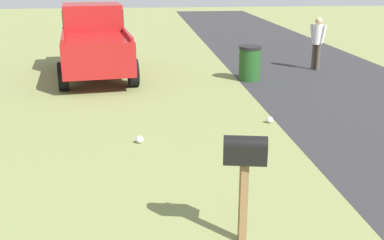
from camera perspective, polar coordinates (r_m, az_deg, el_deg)
The scene contains 6 objects.
mailbox at distance 5.25m, azimuth 6.53°, elevation -4.74°, with size 0.29×0.52×1.33m.
pickup_truck at distance 14.50m, azimuth -11.97°, elevation 9.82°, with size 5.25×2.63×2.09m.
trash_bin at distance 13.58m, azimuth 7.13°, elevation 6.96°, with size 0.65×0.65×1.00m.
pedestrian at distance 15.40m, azimuth 15.19°, elevation 9.52°, with size 0.40×0.43×1.66m.
litter_bag_midfield_b at distance 9.88m, azimuth 9.57°, elevation 0.02°, with size 0.14×0.14×0.14m, color silver.
litter_bag_by_mailbox at distance 8.68m, azimuth -6.47°, elevation -2.40°, with size 0.14×0.14×0.14m, color silver.
Camera 1 is at (-0.35, 1.03, 3.09)m, focal length 43.26 mm.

